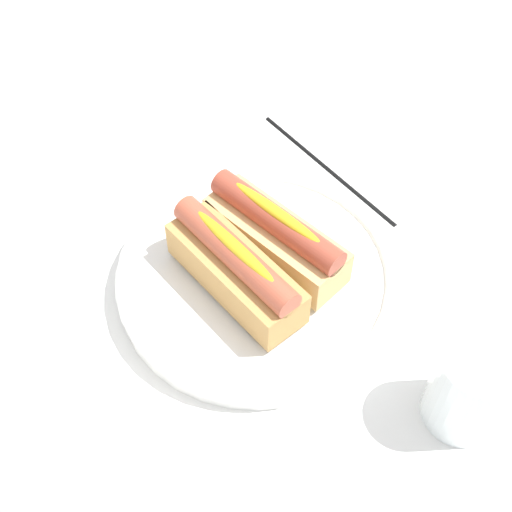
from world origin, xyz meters
TOP-DOWN VIEW (x-y plane):
  - ground_plane at (0.00, 0.00)m, footprint 2.40×2.40m
  - serving_bowl at (-0.01, -0.02)m, footprint 0.27×0.27m
  - hotdog_front at (-0.02, -0.05)m, footprint 0.16×0.08m
  - hotdog_back at (-0.01, 0.01)m, footprint 0.16×0.09m
  - water_glass at (-0.24, -0.00)m, footprint 0.07×0.07m
  - paper_towel_roll at (0.05, 0.24)m, footprint 0.11×0.11m
  - chopstick_near at (0.01, -0.20)m, footprint 0.21×0.08m

SIDE VIEW (x-z plane):
  - ground_plane at x=0.00m, z-range 0.00..0.00m
  - chopstick_near at x=0.01m, z-range 0.00..0.01m
  - serving_bowl at x=-0.01m, z-range 0.00..0.03m
  - water_glass at x=-0.24m, z-range 0.00..0.09m
  - hotdog_front at x=-0.02m, z-range 0.03..0.09m
  - hotdog_back at x=-0.01m, z-range 0.03..0.09m
  - paper_towel_roll at x=0.05m, z-range 0.00..0.13m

